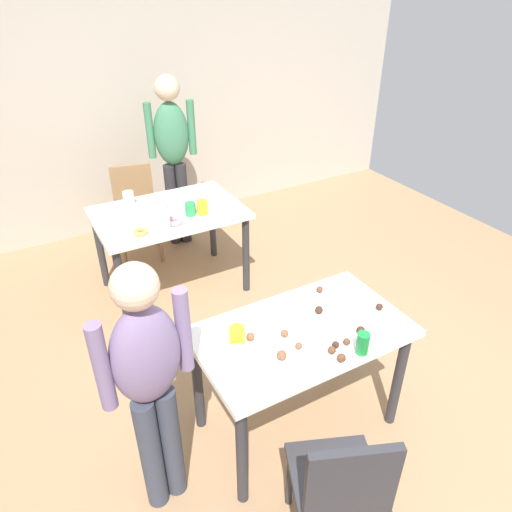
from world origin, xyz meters
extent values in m
plane|color=#9E7A56|center=(0.00, 0.00, 0.00)|extent=(6.40, 6.40, 0.00)
cube|color=#BCB2A3|center=(0.00, 3.20, 1.30)|extent=(6.40, 0.10, 2.60)
cube|color=white|center=(-0.12, 0.00, 0.73)|extent=(1.16, 0.68, 0.04)
cylinder|color=#2D2D33|center=(-0.64, -0.27, 0.35)|extent=(0.06, 0.06, 0.71)
cylinder|color=#2D2D33|center=(0.40, -0.27, 0.35)|extent=(0.06, 0.06, 0.71)
cylinder|color=#2D2D33|center=(-0.64, 0.28, 0.35)|extent=(0.06, 0.06, 0.71)
cylinder|color=#2D2D33|center=(0.40, 0.28, 0.35)|extent=(0.06, 0.06, 0.71)
cube|color=silver|center=(-0.24, 1.75, 0.73)|extent=(1.18, 0.80, 0.04)
cylinder|color=#2D2D33|center=(-0.77, 1.42, 0.35)|extent=(0.06, 0.06, 0.71)
cylinder|color=#2D2D33|center=(0.29, 1.42, 0.35)|extent=(0.06, 0.06, 0.71)
cylinder|color=#2D2D33|center=(-0.77, 2.09, 0.35)|extent=(0.06, 0.06, 0.71)
cylinder|color=#2D2D33|center=(0.29, 2.09, 0.35)|extent=(0.06, 0.06, 0.71)
cube|color=#2D2D33|center=(-0.35, -0.63, 0.43)|extent=(0.52, 0.52, 0.04)
cube|color=#2D2D33|center=(-0.42, -0.80, 0.66)|extent=(0.37, 0.18, 0.42)
cylinder|color=#2D2D33|center=(-0.44, -0.41, 0.21)|extent=(0.04, 0.04, 0.41)
cylinder|color=#2D2D33|center=(-0.13, -0.54, 0.21)|extent=(0.04, 0.04, 0.41)
cube|color=olive|center=(-0.33, 2.43, 0.43)|extent=(0.47, 0.47, 0.04)
cube|color=olive|center=(-0.29, 2.61, 0.66)|extent=(0.38, 0.12, 0.42)
cylinder|color=olive|center=(-0.20, 2.23, 0.21)|extent=(0.04, 0.04, 0.41)
cylinder|color=olive|center=(-0.53, 2.30, 0.21)|extent=(0.04, 0.04, 0.41)
cylinder|color=olive|center=(-0.13, 2.57, 0.21)|extent=(0.04, 0.04, 0.41)
cylinder|color=olive|center=(-0.46, 2.63, 0.21)|extent=(0.04, 0.04, 0.41)
cylinder|color=#383D4C|center=(-1.04, -0.06, 0.37)|extent=(0.11, 0.11, 0.74)
cylinder|color=#383D4C|center=(-0.93, -0.04, 0.37)|extent=(0.11, 0.11, 0.74)
ellipsoid|color=slate|center=(-0.98, -0.05, 1.00)|extent=(0.34, 0.24, 0.52)
sphere|color=beige|center=(-0.98, -0.05, 1.36)|extent=(0.20, 0.20, 0.20)
cylinder|color=slate|center=(-1.17, -0.07, 1.04)|extent=(0.08, 0.08, 0.44)
cylinder|color=slate|center=(-0.80, -0.02, 1.04)|extent=(0.08, 0.08, 0.44)
cylinder|color=#28282D|center=(0.16, 2.50, 0.42)|extent=(0.11, 0.11, 0.83)
cylinder|color=#28282D|center=(0.05, 2.53, 0.42)|extent=(0.11, 0.11, 0.83)
ellipsoid|color=#3D7A56|center=(0.11, 2.51, 1.13)|extent=(0.36, 0.27, 0.59)
sphere|color=beige|center=(0.11, 2.51, 1.54)|extent=(0.23, 0.23, 0.23)
cylinder|color=#3D7A56|center=(0.29, 2.47, 1.17)|extent=(0.08, 0.08, 0.50)
cylinder|color=#3D7A56|center=(-0.08, 2.56, 1.17)|extent=(0.08, 0.08, 0.50)
cylinder|color=white|center=(-0.55, -0.07, 0.78)|extent=(0.17, 0.17, 0.07)
cylinder|color=#198438|center=(0.04, -0.30, 0.81)|extent=(0.07, 0.07, 0.12)
cube|color=silver|center=(-0.22, 0.25, 0.75)|extent=(0.17, 0.02, 0.01)
cylinder|color=yellow|center=(-0.49, 0.07, 0.81)|extent=(0.08, 0.08, 0.11)
sphere|color=#3D2319|center=(-0.05, -0.20, 0.77)|extent=(0.04, 0.04, 0.04)
sphere|color=brown|center=(-0.34, -0.14, 0.78)|extent=(0.05, 0.05, 0.05)
sphere|color=brown|center=(0.01, -0.21, 0.77)|extent=(0.04, 0.04, 0.04)
sphere|color=brown|center=(-0.22, -0.11, 0.77)|extent=(0.04, 0.04, 0.04)
sphere|color=brown|center=(-0.41, 0.06, 0.77)|extent=(0.05, 0.05, 0.05)
sphere|color=brown|center=(-0.09, -0.30, 0.77)|extent=(0.05, 0.05, 0.05)
sphere|color=brown|center=(-0.10, -0.23, 0.77)|extent=(0.04, 0.04, 0.04)
sphere|color=#3D2319|center=(0.13, -0.18, 0.77)|extent=(0.05, 0.05, 0.05)
sphere|color=brown|center=(-0.24, 0.00, 0.77)|extent=(0.04, 0.04, 0.04)
sphere|color=#3D2319|center=(0.04, 0.07, 0.77)|extent=(0.05, 0.05, 0.05)
sphere|color=brown|center=(0.16, 0.24, 0.77)|extent=(0.04, 0.04, 0.04)
sphere|color=#3D2319|center=(0.36, -0.07, 0.77)|extent=(0.04, 0.04, 0.04)
cylinder|color=white|center=(-0.39, 1.46, 0.86)|extent=(0.11, 0.11, 0.22)
cylinder|color=green|center=(-0.11, 1.60, 0.80)|extent=(0.08, 0.08, 0.11)
cylinder|color=white|center=(-0.48, 2.02, 0.81)|extent=(0.09, 0.09, 0.12)
cylinder|color=yellow|center=(-0.02, 1.57, 0.81)|extent=(0.09, 0.09, 0.12)
torus|color=gold|center=(-0.55, 1.49, 0.77)|extent=(0.11, 0.11, 0.03)
torus|color=white|center=(-0.74, 1.61, 0.77)|extent=(0.10, 0.10, 0.03)
torus|color=pink|center=(-0.28, 1.52, 0.77)|extent=(0.14, 0.14, 0.04)
torus|color=white|center=(0.24, 1.65, 0.77)|extent=(0.13, 0.13, 0.04)
camera|label=1|loc=(-1.31, -1.60, 2.43)|focal=33.10mm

